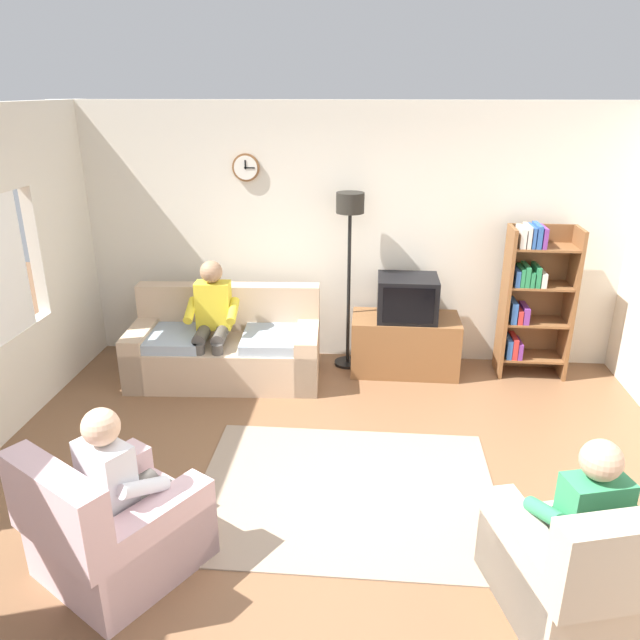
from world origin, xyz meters
TOP-DOWN VIEW (x-y plane):
  - ground_plane at (0.00, 0.00)m, footprint 12.00×12.00m
  - back_wall_assembly at (-0.00, 2.66)m, footprint 6.20×0.17m
  - couch at (-1.22, 1.95)m, footprint 1.95×0.99m
  - tv_stand at (0.61, 2.25)m, footprint 1.10×0.56m
  - tv at (0.61, 2.23)m, footprint 0.60×0.49m
  - bookshelf at (1.86, 2.32)m, footprint 0.68×0.36m
  - floor_lamp at (0.01, 2.35)m, footprint 0.28×0.28m
  - armchair_near_window at (-1.27, -0.77)m, footprint 1.14×1.17m
  - armchair_near_bookshelf at (1.45, -0.86)m, footprint 1.00×1.06m
  - area_rug at (0.10, 0.11)m, footprint 2.20×1.70m
  - person_on_couch at (-1.31, 1.84)m, footprint 0.53×0.55m
  - person_in_left_armchair at (-1.22, -0.69)m, footprint 0.61×0.64m
  - person_in_right_armchair at (1.43, -0.77)m, footprint 0.58×0.60m

SIDE VIEW (x-z plane):
  - ground_plane at x=0.00m, z-range 0.00..0.00m
  - area_rug at x=0.10m, z-range 0.00..0.01m
  - armchair_near_window at x=-1.27m, z-range -0.16..0.74m
  - armchair_near_bookshelf at x=1.45m, z-range -0.16..0.74m
  - tv_stand at x=0.61m, z-range 0.00..0.60m
  - couch at x=-1.22m, z-range -0.14..0.76m
  - person_in_left_armchair at x=-1.22m, z-range 0.04..1.16m
  - person_in_right_armchair at x=1.43m, z-range 0.04..1.16m
  - person_on_couch at x=-1.31m, z-range 0.08..1.32m
  - tv at x=0.61m, z-range 0.60..1.04m
  - bookshelf at x=1.86m, z-range 0.04..1.63m
  - back_wall_assembly at x=0.00m, z-range 0.00..2.70m
  - floor_lamp at x=0.01m, z-range 0.53..2.38m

